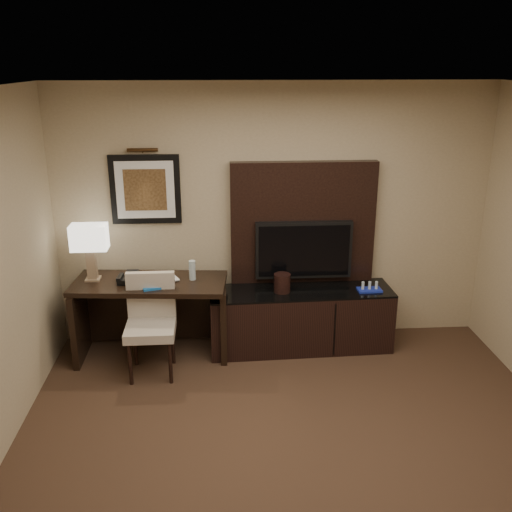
{
  "coord_description": "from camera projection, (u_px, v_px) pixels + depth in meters",
  "views": [
    {
      "loc": [
        -0.57,
        -3.22,
        2.88
      ],
      "look_at": [
        -0.23,
        1.8,
        1.15
      ],
      "focal_mm": 40.0,
      "sensor_mm": 36.0,
      "label": 1
    }
  ],
  "objects": [
    {
      "name": "wall_back",
      "position": [
        274.0,
        216.0,
        5.93
      ],
      "size": [
        4.5,
        0.01,
        2.7
      ],
      "primitive_type": "cube",
      "color": "tan",
      "rests_on": "floor"
    },
    {
      "name": "tv_wall_panel",
      "position": [
        303.0,
        224.0,
        5.91
      ],
      "size": [
        1.5,
        0.12,
        1.3
      ],
      "primitive_type": "cube",
      "color": "black",
      "rests_on": "wall_back"
    },
    {
      "name": "tv",
      "position": [
        304.0,
        250.0,
        5.9
      ],
      "size": [
        1.0,
        0.08,
        0.6
      ],
      "primitive_type": "cube",
      "color": "black",
      "rests_on": "tv_wall_panel"
    },
    {
      "name": "desk_chair",
      "position": [
        151.0,
        328.0,
        5.38
      ],
      "size": [
        0.46,
        0.54,
        0.96
      ],
      "primitive_type": null,
      "rotation": [
        0.0,
        0.0,
        0.0
      ],
      "color": "beige",
      "rests_on": "floor"
    },
    {
      "name": "table_lamp",
      "position": [
        91.0,
        254.0,
        5.6
      ],
      "size": [
        0.38,
        0.29,
        0.54
      ],
      "primitive_type": null,
      "rotation": [
        0.0,
        0.0,
        0.33
      ],
      "color": "#94785C",
      "rests_on": "desk"
    },
    {
      "name": "floor",
      "position": [
        306.0,
        493.0,
        4.01
      ],
      "size": [
        4.5,
        5.0,
        0.01
      ],
      "primitive_type": "cube",
      "color": "#382419",
      "rests_on": "ground"
    },
    {
      "name": "minibar_tray",
      "position": [
        370.0,
        287.0,
        5.82
      ],
      "size": [
        0.25,
        0.15,
        0.09
      ],
      "primitive_type": null,
      "rotation": [
        0.0,
        0.0,
        0.03
      ],
      "color": "#192BA4",
      "rests_on": "credenza"
    },
    {
      "name": "blue_folder",
      "position": [
        154.0,
        283.0,
        5.57
      ],
      "size": [
        0.34,
        0.4,
        0.02
      ],
      "primitive_type": "cube",
      "rotation": [
        0.0,
        0.0,
        0.28
      ],
      "color": "#1C66B6",
      "rests_on": "desk"
    },
    {
      "name": "water_bottle",
      "position": [
        192.0,
        270.0,
        5.66
      ],
      "size": [
        0.07,
        0.07,
        0.2
      ],
      "primitive_type": "cylinder",
      "rotation": [
        0.0,
        0.0,
        0.15
      ],
      "color": "#B0C3C7",
      "rests_on": "desk"
    },
    {
      "name": "desk",
      "position": [
        152.0,
        318.0,
        5.78
      ],
      "size": [
        1.55,
        0.77,
        0.81
      ],
      "primitive_type": "cube",
      "rotation": [
        0.0,
        0.0,
        -0.09
      ],
      "color": "black",
      "rests_on": "floor"
    },
    {
      "name": "credenza",
      "position": [
        300.0,
        319.0,
        5.95
      ],
      "size": [
        1.89,
        0.59,
        0.65
      ],
      "primitive_type": "cube",
      "rotation": [
        0.0,
        0.0,
        0.04
      ],
      "color": "black",
      "rests_on": "floor"
    },
    {
      "name": "picture_light",
      "position": [
        142.0,
        150.0,
        5.56
      ],
      "size": [
        0.04,
        0.04,
        0.3
      ],
      "primitive_type": "cylinder",
      "color": "#3D2613",
      "rests_on": "wall_back"
    },
    {
      "name": "ice_bucket",
      "position": [
        282.0,
        283.0,
        5.78
      ],
      "size": [
        0.22,
        0.22,
        0.19
      ],
      "primitive_type": "cylinder",
      "rotation": [
        0.0,
        0.0,
        0.33
      ],
      "color": "black",
      "rests_on": "credenza"
    },
    {
      "name": "artwork",
      "position": [
        145.0,
        189.0,
        5.73
      ],
      "size": [
        0.7,
        0.04,
        0.7
      ],
      "primitive_type": "cube",
      "color": "black",
      "rests_on": "wall_back"
    },
    {
      "name": "desk_phone",
      "position": [
        129.0,
        277.0,
        5.6
      ],
      "size": [
        0.22,
        0.2,
        0.1
      ],
      "primitive_type": null,
      "rotation": [
        0.0,
        0.0,
        -0.06
      ],
      "color": "black",
      "rests_on": "desk"
    },
    {
      "name": "book",
      "position": [
        159.0,
        270.0,
        5.62
      ],
      "size": [
        0.17,
        0.09,
        0.23
      ],
      "primitive_type": "imported",
      "rotation": [
        0.0,
        0.0,
        0.4
      ],
      "color": "#ACA787",
      "rests_on": "desk"
    },
    {
      "name": "ceiling",
      "position": [
        320.0,
        95.0,
        3.13
      ],
      "size": [
        4.5,
        5.0,
        0.01
      ],
      "primitive_type": "cube",
      "color": "silver",
      "rests_on": "wall_back"
    }
  ]
}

